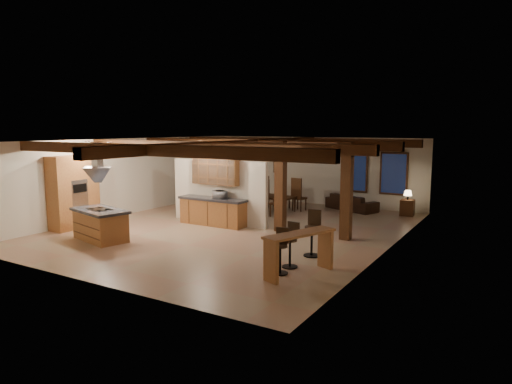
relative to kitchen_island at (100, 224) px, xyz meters
The scene contains 23 objects.
ground 4.23m from the kitchen_island, 51.85° to the left, with size 12.00×12.00×0.00m, color tan.
room_walls 4.41m from the kitchen_island, 51.85° to the left, with size 12.00×12.00×12.00m.
ceiling_beams 4.79m from the kitchen_island, 51.85° to the left, with size 10.00×12.00×0.28m.
timber_posts 6.49m from the kitchen_island, 36.76° to the left, with size 2.50×0.30×2.90m.
partition_wall 4.18m from the kitchen_island, 67.22° to the left, with size 3.80×0.18×2.20m, color silver.
pantry_cabinet 2.30m from the kitchen_island, 161.07° to the left, with size 0.67×1.60×2.40m.
back_counter 3.77m from the kitchen_island, 64.93° to the left, with size 2.50×0.66×0.94m.
upper_display_cabinet 4.19m from the kitchen_island, 66.16° to the left, with size 1.80×0.36×0.95m.
range_hood 1.31m from the kitchen_island, ahead, with size 1.10×1.10×1.40m.
back_windows 10.75m from the kitchen_island, 59.70° to the left, with size 2.70×0.07×1.70m.
framed_art 9.39m from the kitchen_island, 83.22° to the left, with size 0.65×0.05×0.85m.
recessed_cans 2.77m from the kitchen_island, 87.25° to the left, with size 3.16×2.46×0.03m.
kitchen_island is the anchor object (origin of this frame).
dining_table 7.02m from the kitchen_island, 72.50° to the left, with size 1.75×0.97×0.61m, color #3A1F0E.
sofa 9.81m from the kitchen_island, 61.15° to the left, with size 2.16×0.84×0.63m, color black.
microwave 3.96m from the kitchen_island, 60.92° to the left, with size 0.47×0.32×0.26m, color #B0AFB4.
bar_counter 6.45m from the kitchen_island, ahead, with size 1.11×1.91×0.98m.
side_table 10.99m from the kitchen_island, 50.89° to the left, with size 0.49×0.49×0.61m, color #361B0D.
table_lamp 11.00m from the kitchen_island, 50.89° to the left, with size 0.30×0.30×0.36m.
bar_stool_a 6.04m from the kitchen_island, ahead, with size 0.37×0.38×1.05m.
bar_stool_b 6.04m from the kitchen_island, ahead, with size 0.38×0.38×1.08m.
bar_stool_c 6.29m from the kitchen_island, 15.31° to the left, with size 0.42×0.42×1.20m.
dining_chairs 7.02m from the kitchen_island, 72.50° to the left, with size 2.23×2.23×1.34m.
Camera 1 is at (8.11, -12.28, 3.31)m, focal length 32.00 mm.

